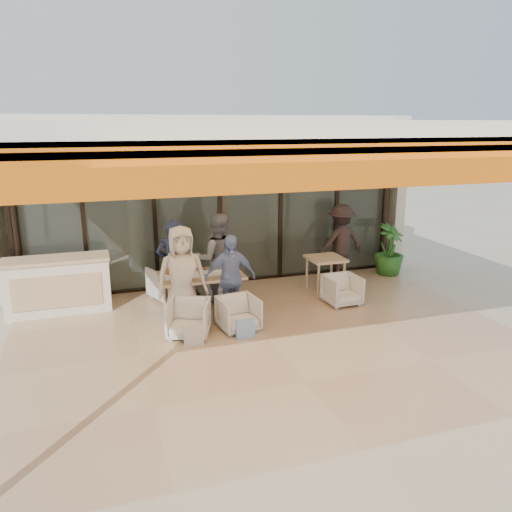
{
  "coord_description": "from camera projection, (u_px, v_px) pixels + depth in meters",
  "views": [
    {
      "loc": [
        -2.51,
        -6.99,
        3.38
      ],
      "look_at": [
        0.1,
        0.9,
        1.15
      ],
      "focal_mm": 35.0,
      "sensor_mm": 36.0,
      "label": 1
    }
  ],
  "objects": [
    {
      "name": "dining_table",
      "position": [
        201.0,
        277.0,
        8.97
      ],
      "size": [
        1.5,
        0.9,
        0.93
      ],
      "color": "tan",
      "rests_on": "ground"
    },
    {
      "name": "potted_palm",
      "position": [
        389.0,
        250.0,
        11.27
      ],
      "size": [
        0.88,
        0.88,
        1.19
      ],
      "primitive_type": "imported",
      "rotation": [
        0.0,
        0.0,
        0.44
      ],
      "color": "#1E5919",
      "rests_on": "ground"
    },
    {
      "name": "chair_near_right",
      "position": [
        238.0,
        312.0,
        8.31
      ],
      "size": [
        0.69,
        0.65,
        0.64
      ],
      "primitive_type": "imported",
      "rotation": [
        0.0,
        0.0,
        0.13
      ],
      "color": "white",
      "rests_on": "ground"
    },
    {
      "name": "tote_bag_cream",
      "position": [
        194.0,
        336.0,
        7.73
      ],
      "size": [
        0.3,
        0.1,
        0.34
      ],
      "primitive_type": "cube",
      "color": "silver",
      "rests_on": "ground"
    },
    {
      "name": "diner_navy",
      "position": [
        173.0,
        264.0,
        9.21
      ],
      "size": [
        0.63,
        0.43,
        1.69
      ],
      "primitive_type": "imported",
      "rotation": [
        0.0,
        0.0,
        3.18
      ],
      "color": "#181B36",
      "rests_on": "ground"
    },
    {
      "name": "diner_periwinkle",
      "position": [
        230.0,
        278.0,
        8.66
      ],
      "size": [
        0.91,
        0.39,
        1.54
      ],
      "primitive_type": "imported",
      "rotation": [
        0.0,
        0.0,
        -0.02
      ],
      "color": "#6F88B9",
      "rests_on": "ground"
    },
    {
      "name": "glass_storefront",
      "position": [
        220.0,
        211.0,
        10.38
      ],
      "size": [
        8.08,
        0.1,
        3.2
      ],
      "color": "#9EADA3",
      "rests_on": "ground"
    },
    {
      "name": "host_counter",
      "position": [
        58.0,
        285.0,
        9.03
      ],
      "size": [
        1.85,
        0.65,
        1.04
      ],
      "color": "silver",
      "rests_on": "ground"
    },
    {
      "name": "chair_far_left",
      "position": [
        170.0,
        281.0,
        9.79
      ],
      "size": [
        0.91,
        0.88,
        0.73
      ],
      "primitive_type": "imported",
      "rotation": [
        0.0,
        0.0,
        3.52
      ],
      "color": "white",
      "rests_on": "ground"
    },
    {
      "name": "side_chair",
      "position": [
        342.0,
        289.0,
        9.49
      ],
      "size": [
        0.65,
        0.61,
        0.64
      ],
      "primitive_type": "imported",
      "rotation": [
        0.0,
        0.0,
        0.05
      ],
      "color": "white",
      "rests_on": "ground"
    },
    {
      "name": "terrace_floor",
      "position": [
        268.0,
        339.0,
        8.04
      ],
      "size": [
        8.0,
        6.0,
        0.01
      ],
      "primitive_type": "cube",
      "color": "tan",
      "rests_on": "ground"
    },
    {
      "name": "interior_block",
      "position": [
        197.0,
        170.0,
        12.34
      ],
      "size": [
        9.05,
        3.62,
        3.52
      ],
      "color": "silver",
      "rests_on": "ground"
    },
    {
      "name": "tote_bag_blue",
      "position": [
        246.0,
        330.0,
        7.99
      ],
      "size": [
        0.3,
        0.1,
        0.34
      ],
      "primitive_type": "cube",
      "color": "#99BFD8",
      "rests_on": "ground"
    },
    {
      "name": "terrace_structure",
      "position": [
        275.0,
        132.0,
        6.96
      ],
      "size": [
        8.0,
        6.0,
        3.4
      ],
      "color": "silver",
      "rests_on": "ground"
    },
    {
      "name": "standing_woman",
      "position": [
        341.0,
        242.0,
        10.93
      ],
      "size": [
        1.13,
        0.71,
        1.68
      ],
      "primitive_type": "imported",
      "rotation": [
        0.0,
        0.0,
        3.23
      ],
      "color": "black",
      "rests_on": "ground"
    },
    {
      "name": "chair_far_right",
      "position": [
        212.0,
        279.0,
        10.05
      ],
      "size": [
        0.8,
        0.78,
        0.66
      ],
      "primitive_type": "imported",
      "rotation": [
        0.0,
        0.0,
        3.48
      ],
      "color": "white",
      "rests_on": "ground"
    },
    {
      "name": "side_table",
      "position": [
        325.0,
        262.0,
        10.09
      ],
      "size": [
        0.7,
        0.7,
        0.74
      ],
      "color": "tan",
      "rests_on": "ground"
    },
    {
      "name": "diner_cream",
      "position": [
        182.0,
        277.0,
        8.38
      ],
      "size": [
        0.87,
        0.58,
        1.74
      ],
      "primitive_type": "imported",
      "rotation": [
        0.0,
        0.0,
        0.03
      ],
      "color": "beige",
      "rests_on": "ground"
    },
    {
      "name": "chair_near_left",
      "position": [
        189.0,
        317.0,
        8.06
      ],
      "size": [
        0.82,
        0.8,
        0.67
      ],
      "primitive_type": "imported",
      "rotation": [
        0.0,
        0.0,
        -0.36
      ],
      "color": "white",
      "rests_on": "ground"
    },
    {
      "name": "ground",
      "position": [
        268.0,
        339.0,
        8.04
      ],
      "size": [
        70.0,
        70.0,
        0.0
      ],
      "primitive_type": "plane",
      "color": "#C6B293",
      "rests_on": "ground"
    },
    {
      "name": "diner_grey",
      "position": [
        217.0,
        259.0,
        9.45
      ],
      "size": [
        0.94,
        0.78,
        1.75
      ],
      "primitive_type": "imported",
      "rotation": [
        0.0,
        0.0,
        2.99
      ],
      "color": "slate",
      "rests_on": "ground"
    }
  ]
}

